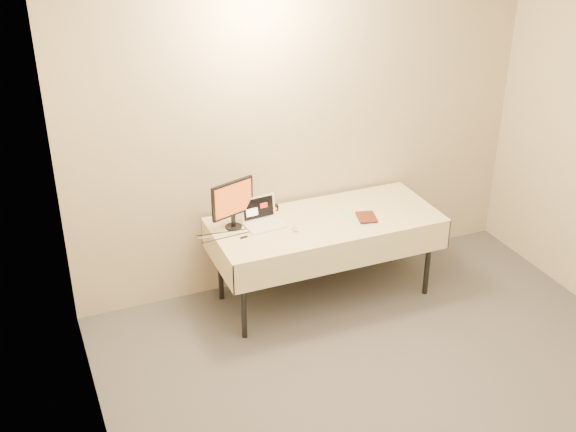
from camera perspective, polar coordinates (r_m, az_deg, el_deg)
name	(u,v)px	position (r m, az deg, el deg)	size (l,w,h in m)	color
back_wall	(304,130)	(5.98, 1.28, 6.83)	(4.00, 0.10, 2.70)	#C3B59D
table	(326,226)	(5.88, 2.99, -0.78)	(1.86, 0.81, 0.74)	black
laptop	(262,218)	(5.75, -2.07, -0.17)	(0.32, 0.27, 0.21)	white
monitor	(233,201)	(5.62, -4.40, 1.19)	(0.37, 0.17, 0.40)	black
book	(358,208)	(5.82, 5.56, 0.63)	(0.15, 0.02, 0.20)	maroon
alarm_clock	(272,208)	(5.97, -1.31, 0.65)	(0.12, 0.07, 0.05)	black
clicker	(295,229)	(5.67, 0.59, -1.03)	(0.04, 0.09, 0.02)	#B5B5B7
paper_form	(349,216)	(5.91, 4.88, 0.01)	(0.11, 0.27, 0.00)	#ADD4A8
usb_dongle	(244,237)	(5.57, -3.50, -1.69)	(0.06, 0.02, 0.01)	black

